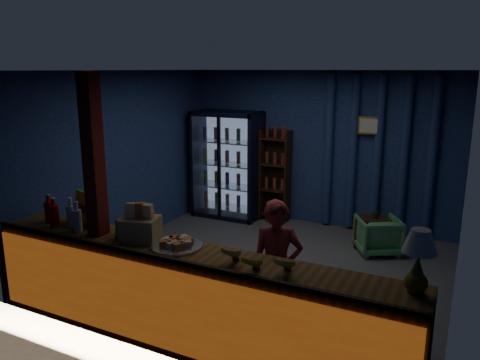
{
  "coord_description": "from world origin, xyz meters",
  "views": [
    {
      "loc": [
        2.33,
        -5.34,
        2.62
      ],
      "look_at": [
        -0.26,
        -0.2,
        1.25
      ],
      "focal_mm": 35.0,
      "sensor_mm": 36.0,
      "label": 1
    }
  ],
  "objects_px": {
    "shopkeeper": "(277,269)",
    "pastry_tray": "(177,245)",
    "table_lamp": "(420,244)",
    "green_chair": "(378,235)"
  },
  "relations": [
    {
      "from": "shopkeeper",
      "to": "pastry_tray",
      "type": "height_order",
      "value": "shopkeeper"
    },
    {
      "from": "shopkeeper",
      "to": "pastry_tray",
      "type": "distance_m",
      "value": 1.01
    },
    {
      "from": "green_chair",
      "to": "shopkeeper",
      "type": "bearing_deg",
      "value": 50.03
    },
    {
      "from": "green_chair",
      "to": "table_lamp",
      "type": "relative_size",
      "value": 1.16
    },
    {
      "from": "green_chair",
      "to": "pastry_tray",
      "type": "distance_m",
      "value": 3.48
    },
    {
      "from": "shopkeeper",
      "to": "table_lamp",
      "type": "height_order",
      "value": "table_lamp"
    },
    {
      "from": "table_lamp",
      "to": "pastry_tray",
      "type": "bearing_deg",
      "value": -178.78
    },
    {
      "from": "table_lamp",
      "to": "green_chair",
      "type": "bearing_deg",
      "value": 104.89
    },
    {
      "from": "pastry_tray",
      "to": "table_lamp",
      "type": "bearing_deg",
      "value": 1.22
    },
    {
      "from": "shopkeeper",
      "to": "pastry_tray",
      "type": "bearing_deg",
      "value": -172.4
    }
  ]
}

